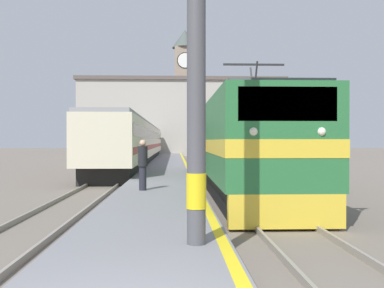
{
  "coord_description": "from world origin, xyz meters",
  "views": [
    {
      "loc": [
        0.54,
        -3.96,
        2.14
      ],
      "look_at": [
        1.57,
        22.82,
        1.95
      ],
      "focal_mm": 42.0,
      "sensor_mm": 36.0,
      "label": 1
    }
  ],
  "objects_px": {
    "locomotive_train": "(236,146)",
    "passenger_train": "(138,143)",
    "catenary_mast": "(200,19)",
    "clock_tower": "(185,87)",
    "person_on_platform": "(143,164)"
  },
  "relations": [
    {
      "from": "catenary_mast",
      "to": "person_on_platform",
      "type": "distance_m",
      "value": 8.91
    },
    {
      "from": "passenger_train",
      "to": "catenary_mast",
      "type": "distance_m",
      "value": 33.49
    },
    {
      "from": "locomotive_train",
      "to": "passenger_train",
      "type": "bearing_deg",
      "value": 105.51
    },
    {
      "from": "catenary_mast",
      "to": "person_on_platform",
      "type": "relative_size",
      "value": 4.36
    },
    {
      "from": "clock_tower",
      "to": "person_on_platform",
      "type": "bearing_deg",
      "value": -92.63
    },
    {
      "from": "passenger_train",
      "to": "catenary_mast",
      "type": "relative_size",
      "value": 5.32
    },
    {
      "from": "locomotive_train",
      "to": "passenger_train",
      "type": "relative_size",
      "value": 0.44
    },
    {
      "from": "person_on_platform",
      "to": "clock_tower",
      "type": "distance_m",
      "value": 63.66
    },
    {
      "from": "locomotive_train",
      "to": "clock_tower",
      "type": "relative_size",
      "value": 0.84
    },
    {
      "from": "passenger_train",
      "to": "catenary_mast",
      "type": "bearing_deg",
      "value": -83.51
    },
    {
      "from": "passenger_train",
      "to": "person_on_platform",
      "type": "bearing_deg",
      "value": -84.89
    },
    {
      "from": "catenary_mast",
      "to": "clock_tower",
      "type": "xyz_separation_m",
      "value": [
        1.33,
        71.06,
        7.33
      ]
    },
    {
      "from": "passenger_train",
      "to": "person_on_platform",
      "type": "height_order",
      "value": "passenger_train"
    },
    {
      "from": "catenary_mast",
      "to": "person_on_platform",
      "type": "bearing_deg",
      "value": 100.61
    },
    {
      "from": "passenger_train",
      "to": "person_on_platform",
      "type": "relative_size",
      "value": 23.18
    }
  ]
}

